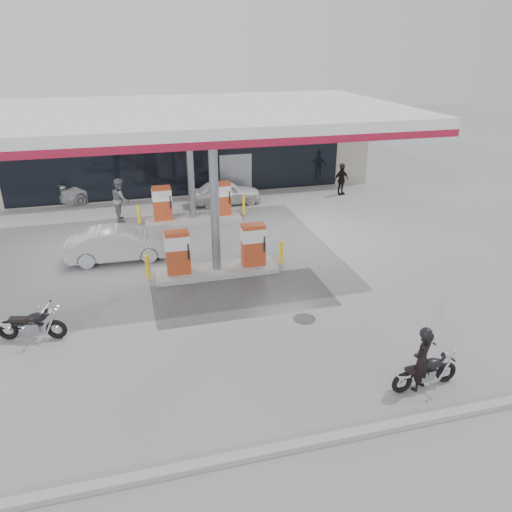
{
  "coord_description": "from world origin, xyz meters",
  "views": [
    {
      "loc": [
        -2.94,
        -14.58,
        8.03
      ],
      "look_at": [
        1.1,
        0.47,
        1.2
      ],
      "focal_mm": 35.0,
      "sensor_mm": 36.0,
      "label": 1
    }
  ],
  "objects_px": {
    "biker_walking": "(341,180)",
    "pump_island_near": "(216,255)",
    "attendant": "(120,199)",
    "pump_island_far": "(193,206)",
    "sedan_white": "(226,192)",
    "parked_car_left": "(96,188)",
    "hatchback_silver": "(119,244)",
    "main_motorcycle": "(426,372)",
    "parked_motorcycle": "(33,325)",
    "biker_main": "(422,361)"
  },
  "relations": [
    {
      "from": "biker_walking",
      "to": "pump_island_near",
      "type": "bearing_deg",
      "value": -151.72
    },
    {
      "from": "pump_island_near",
      "to": "attendant",
      "type": "height_order",
      "value": "attendant"
    },
    {
      "from": "pump_island_far",
      "to": "sedan_white",
      "type": "xyz_separation_m",
      "value": [
        2.06,
        2.2,
        -0.09
      ]
    },
    {
      "from": "parked_car_left",
      "to": "biker_walking",
      "type": "distance_m",
      "value": 13.38
    },
    {
      "from": "biker_walking",
      "to": "hatchback_silver",
      "type": "bearing_deg",
      "value": -168.92
    },
    {
      "from": "attendant",
      "to": "sedan_white",
      "type": "bearing_deg",
      "value": -80.3
    },
    {
      "from": "main_motorcycle",
      "to": "parked_car_left",
      "type": "bearing_deg",
      "value": 109.77
    },
    {
      "from": "parked_motorcycle",
      "to": "sedan_white",
      "type": "bearing_deg",
      "value": 67.7
    },
    {
      "from": "parked_car_left",
      "to": "main_motorcycle",
      "type": "bearing_deg",
      "value": -177.99
    },
    {
      "from": "parked_motorcycle",
      "to": "biker_walking",
      "type": "relative_size",
      "value": 1.19
    },
    {
      "from": "biker_walking",
      "to": "sedan_white",
      "type": "bearing_deg",
      "value": 164.62
    },
    {
      "from": "pump_island_near",
      "to": "parked_car_left",
      "type": "bearing_deg",
      "value": 112.37
    },
    {
      "from": "pump_island_near",
      "to": "pump_island_far",
      "type": "bearing_deg",
      "value": 90.0
    },
    {
      "from": "biker_main",
      "to": "hatchback_silver",
      "type": "relative_size",
      "value": 0.41
    },
    {
      "from": "hatchback_silver",
      "to": "biker_walking",
      "type": "relative_size",
      "value": 2.39
    },
    {
      "from": "attendant",
      "to": "parked_car_left",
      "type": "distance_m",
      "value": 4.14
    },
    {
      "from": "biker_main",
      "to": "biker_walking",
      "type": "height_order",
      "value": "biker_walking"
    },
    {
      "from": "parked_motorcycle",
      "to": "biker_walking",
      "type": "height_order",
      "value": "biker_walking"
    },
    {
      "from": "pump_island_near",
      "to": "main_motorcycle",
      "type": "bearing_deg",
      "value": -64.37
    },
    {
      "from": "pump_island_near",
      "to": "biker_walking",
      "type": "distance_m",
      "value": 11.88
    },
    {
      "from": "main_motorcycle",
      "to": "parked_car_left",
      "type": "xyz_separation_m",
      "value": [
        -8.27,
        18.79,
        0.19
      ]
    },
    {
      "from": "parked_motorcycle",
      "to": "attendant",
      "type": "relative_size",
      "value": 0.98
    },
    {
      "from": "hatchback_silver",
      "to": "parked_motorcycle",
      "type": "bearing_deg",
      "value": 155.83
    },
    {
      "from": "pump_island_far",
      "to": "biker_walking",
      "type": "relative_size",
      "value": 3.1
    },
    {
      "from": "main_motorcycle",
      "to": "hatchback_silver",
      "type": "distance_m",
      "value": 12.39
    },
    {
      "from": "pump_island_near",
      "to": "parked_motorcycle",
      "type": "height_order",
      "value": "pump_island_near"
    },
    {
      "from": "pump_island_near",
      "to": "biker_main",
      "type": "relative_size",
      "value": 3.13
    },
    {
      "from": "main_motorcycle",
      "to": "hatchback_silver",
      "type": "height_order",
      "value": "hatchback_silver"
    },
    {
      "from": "pump_island_near",
      "to": "main_motorcycle",
      "type": "distance_m",
      "value": 8.72
    },
    {
      "from": "hatchback_silver",
      "to": "sedan_white",
      "type": "bearing_deg",
      "value": -41.22
    },
    {
      "from": "biker_main",
      "to": "main_motorcycle",
      "type": "bearing_deg",
      "value": 155.54
    },
    {
      "from": "parked_motorcycle",
      "to": "hatchback_silver",
      "type": "bearing_deg",
      "value": 77.69
    },
    {
      "from": "main_motorcycle",
      "to": "biker_walking",
      "type": "distance_m",
      "value": 16.77
    },
    {
      "from": "sedan_white",
      "to": "main_motorcycle",
      "type": "bearing_deg",
      "value": -173.5
    },
    {
      "from": "hatchback_silver",
      "to": "pump_island_far",
      "type": "bearing_deg",
      "value": -40.9
    },
    {
      "from": "biker_main",
      "to": "attendant",
      "type": "relative_size",
      "value": 0.81
    },
    {
      "from": "sedan_white",
      "to": "attendant",
      "type": "relative_size",
      "value": 1.8
    },
    {
      "from": "biker_main",
      "to": "attendant",
      "type": "bearing_deg",
      "value": -94.8
    },
    {
      "from": "main_motorcycle",
      "to": "parked_car_left",
      "type": "relative_size",
      "value": 0.44
    },
    {
      "from": "pump_island_near",
      "to": "biker_main",
      "type": "xyz_separation_m",
      "value": [
        3.58,
        -7.88,
        0.11
      ]
    },
    {
      "from": "pump_island_far",
      "to": "biker_walking",
      "type": "xyz_separation_m",
      "value": [
        8.59,
        2.2,
        0.12
      ]
    },
    {
      "from": "main_motorcycle",
      "to": "attendant",
      "type": "relative_size",
      "value": 0.92
    },
    {
      "from": "biker_main",
      "to": "biker_walking",
      "type": "bearing_deg",
      "value": -136.83
    },
    {
      "from": "pump_island_far",
      "to": "parked_car_left",
      "type": "height_order",
      "value": "pump_island_far"
    },
    {
      "from": "sedan_white",
      "to": "hatchback_silver",
      "type": "distance_m",
      "value": 8.16
    },
    {
      "from": "sedan_white",
      "to": "biker_walking",
      "type": "relative_size",
      "value": 2.2
    },
    {
      "from": "biker_main",
      "to": "biker_walking",
      "type": "xyz_separation_m",
      "value": [
        5.01,
        16.08,
        0.01
      ]
    },
    {
      "from": "parked_motorcycle",
      "to": "hatchback_silver",
      "type": "xyz_separation_m",
      "value": [
        2.49,
        5.21,
        0.2
      ]
    },
    {
      "from": "hatchback_silver",
      "to": "biker_walking",
      "type": "height_order",
      "value": "biker_walking"
    },
    {
      "from": "pump_island_near",
      "to": "hatchback_silver",
      "type": "height_order",
      "value": "pump_island_near"
    }
  ]
}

